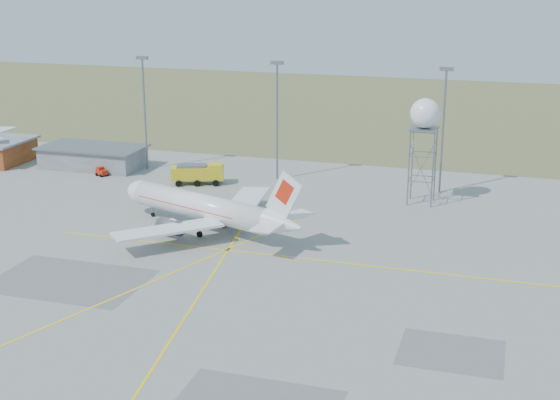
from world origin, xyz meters
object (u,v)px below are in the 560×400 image
(fire_truck, at_px, (199,174))
(baggage_tug, at_px, (102,173))
(radar_tower, at_px, (423,145))
(airliner_main, at_px, (205,208))

(fire_truck, distance_m, baggage_tug, 18.72)
(radar_tower, relative_size, fire_truck, 1.78)
(fire_truck, bearing_deg, baggage_tug, 161.02)
(radar_tower, height_order, baggage_tug, radar_tower)
(fire_truck, height_order, baggage_tug, fire_truck)
(airliner_main, distance_m, radar_tower, 35.77)
(airliner_main, xyz_separation_m, fire_truck, (-10.24, 22.33, -1.64))
(airliner_main, xyz_separation_m, baggage_tug, (-28.93, 22.27, -2.74))
(fire_truck, xyz_separation_m, baggage_tug, (-18.69, -0.06, -1.11))
(airliner_main, xyz_separation_m, radar_tower, (27.34, 22.28, 5.96))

